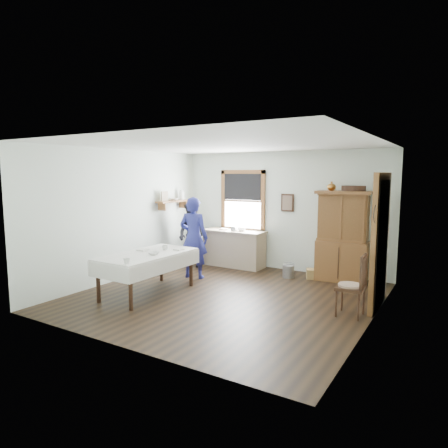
% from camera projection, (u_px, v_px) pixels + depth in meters
% --- Properties ---
extents(room, '(5.01, 5.01, 2.70)m').
position_uv_depth(room, '(225.00, 222.00, 7.02)').
color(room, black).
rests_on(room, ground).
extents(window, '(1.18, 0.07, 1.48)m').
position_uv_depth(window, '(243.00, 197.00, 9.59)').
color(window, white).
rests_on(window, room).
extents(doorway, '(0.09, 1.14, 2.22)m').
position_uv_depth(doorway, '(381.00, 238.00, 6.50)').
color(doorway, '#463C32').
rests_on(doorway, room).
extents(wall_shelf, '(0.24, 1.00, 0.44)m').
position_uv_depth(wall_shelf, '(174.00, 200.00, 9.52)').
color(wall_shelf, brown).
rests_on(wall_shelf, room).
extents(framed_picture, '(0.30, 0.04, 0.40)m').
position_uv_depth(framed_picture, '(287.00, 203.00, 9.01)').
color(framed_picture, '#382113').
rests_on(framed_picture, room).
extents(rug_beater, '(0.01, 0.27, 0.27)m').
position_uv_depth(rug_beater, '(376.00, 206.00, 5.97)').
color(rug_beater, black).
rests_on(rug_beater, room).
extents(work_counter, '(1.52, 0.59, 0.87)m').
position_uv_depth(work_counter, '(234.00, 248.00, 9.53)').
color(work_counter, tan).
rests_on(work_counter, room).
extents(china_hutch, '(1.13, 0.60, 1.86)m').
position_uv_depth(china_hutch, '(342.00, 236.00, 8.15)').
color(china_hutch, brown).
rests_on(china_hutch, room).
extents(dining_table, '(1.04, 1.91, 0.76)m').
position_uv_depth(dining_table, '(148.00, 274.00, 7.32)').
color(dining_table, white).
rests_on(dining_table, room).
extents(spindle_chair, '(0.48, 0.48, 0.99)m').
position_uv_depth(spindle_chair, '(351.00, 285.00, 6.17)').
color(spindle_chair, '#382113').
rests_on(spindle_chair, room).
extents(pail, '(0.25, 0.25, 0.27)m').
position_uv_depth(pail, '(288.00, 271.00, 8.50)').
color(pail, gray).
rests_on(pail, room).
extents(wicker_basket, '(0.42, 0.36, 0.20)m').
position_uv_depth(wicker_basket, '(315.00, 274.00, 8.41)').
color(wicker_basket, tan).
rests_on(wicker_basket, room).
extents(woman_blue, '(0.65, 0.49, 1.60)m').
position_uv_depth(woman_blue, '(194.00, 241.00, 8.41)').
color(woman_blue, navy).
rests_on(woman_blue, room).
extents(figure_dark, '(0.76, 0.63, 1.42)m').
position_uv_depth(figure_dark, '(192.00, 237.00, 9.45)').
color(figure_dark, black).
rests_on(figure_dark, room).
extents(table_cup_a, '(0.13, 0.13, 0.09)m').
position_uv_depth(table_cup_a, '(165.00, 248.00, 7.60)').
color(table_cup_a, silver).
rests_on(table_cup_a, dining_table).
extents(table_cup_b, '(0.12, 0.12, 0.10)m').
position_uv_depth(table_cup_b, '(127.00, 261.00, 6.40)').
color(table_cup_b, silver).
rests_on(table_cup_b, dining_table).
extents(table_bowl, '(0.24, 0.24, 0.05)m').
position_uv_depth(table_bowl, '(154.00, 253.00, 7.14)').
color(table_bowl, silver).
rests_on(table_bowl, dining_table).
extents(counter_book, '(0.20, 0.24, 0.02)m').
position_uv_depth(counter_book, '(220.00, 229.00, 9.62)').
color(counter_book, '#745D4D').
rests_on(counter_book, work_counter).
extents(counter_bowl, '(0.23, 0.23, 0.06)m').
position_uv_depth(counter_bowl, '(242.00, 230.00, 9.32)').
color(counter_bowl, silver).
rests_on(counter_bowl, work_counter).
extents(shelf_bowl, '(0.22, 0.22, 0.05)m').
position_uv_depth(shelf_bowl, '(174.00, 199.00, 9.53)').
color(shelf_bowl, silver).
rests_on(shelf_bowl, wall_shelf).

